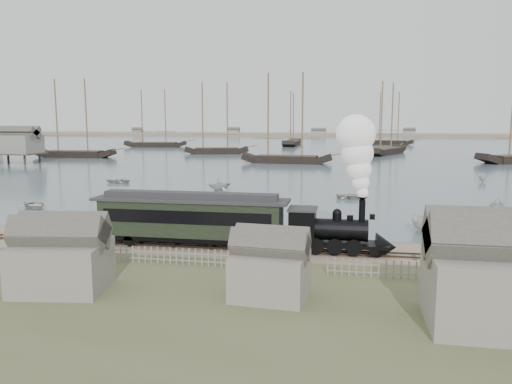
# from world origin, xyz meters

# --- Properties ---
(ground) EXTENTS (600.00, 600.00, 0.00)m
(ground) POSITION_xyz_m (0.00, 0.00, 0.00)
(ground) COLOR gray
(ground) RESTS_ON ground
(harbor_water) EXTENTS (600.00, 336.00, 0.06)m
(harbor_water) POSITION_xyz_m (0.00, 170.00, 0.03)
(harbor_water) COLOR #4D626E
(harbor_water) RESTS_ON ground
(rail_track) EXTENTS (120.00, 1.80, 0.16)m
(rail_track) POSITION_xyz_m (0.00, -2.00, 0.04)
(rail_track) COLOR #3E2B21
(rail_track) RESTS_ON ground
(picket_fence_west) EXTENTS (19.00, 0.10, 1.20)m
(picket_fence_west) POSITION_xyz_m (-6.50, -7.00, 0.00)
(picket_fence_west) COLOR gray
(picket_fence_west) RESTS_ON ground
(picket_fence_east) EXTENTS (15.00, 0.10, 1.20)m
(picket_fence_east) POSITION_xyz_m (12.50, -7.50, 0.00)
(picket_fence_east) COLOR gray
(picket_fence_east) RESTS_ON ground
(shed_left) EXTENTS (5.00, 4.00, 4.10)m
(shed_left) POSITION_xyz_m (-10.00, -13.00, 0.00)
(shed_left) COLOR gray
(shed_left) RESTS_ON ground
(shed_mid) EXTENTS (4.00, 3.50, 3.60)m
(shed_mid) POSITION_xyz_m (2.00, -12.00, 0.00)
(shed_mid) COLOR gray
(shed_mid) RESTS_ON ground
(shed_right) EXTENTS (6.00, 5.00, 5.10)m
(shed_right) POSITION_xyz_m (13.00, -14.00, 0.00)
(shed_right) COLOR gray
(shed_right) RESTS_ON ground
(far_spit) EXTENTS (500.00, 20.00, 1.80)m
(far_spit) POSITION_xyz_m (0.00, 250.00, 0.00)
(far_spit) COLOR gray
(far_spit) RESTS_ON ground
(locomotive) EXTENTS (7.88, 2.94, 9.82)m
(locomotive) POSITION_xyz_m (6.44, -2.00, 4.52)
(locomotive) COLOR black
(locomotive) RESTS_ON ground
(passenger_coach) EXTENTS (15.25, 2.94, 3.70)m
(passenger_coach) POSITION_xyz_m (-5.76, -2.00, 2.33)
(passenger_coach) COLOR black
(passenger_coach) RESTS_ON ground
(beached_dinghy) EXTENTS (3.95, 4.50, 0.77)m
(beached_dinghy) POSITION_xyz_m (0.45, 0.31, 0.39)
(beached_dinghy) COLOR beige
(beached_dinghy) RESTS_ON ground
(rowboat_0) EXTENTS (4.47, 4.71, 0.79)m
(rowboat_0) POSITION_xyz_m (-27.76, 10.56, 0.46)
(rowboat_0) COLOR beige
(rowboat_0) RESTS_ON harbor_water
(rowboat_1) EXTENTS (4.25, 4.34, 1.74)m
(rowboat_1) POSITION_xyz_m (-11.17, 27.95, 0.93)
(rowboat_1) COLOR beige
(rowboat_1) RESTS_ON harbor_water
(rowboat_2) EXTENTS (3.48, 1.71, 1.29)m
(rowboat_2) POSITION_xyz_m (12.46, 6.06, 0.70)
(rowboat_2) COLOR beige
(rowboat_2) RESTS_ON harbor_water
(rowboat_3) EXTENTS (2.64, 3.63, 0.74)m
(rowboat_3) POSITION_xyz_m (6.66, 23.63, 0.43)
(rowboat_3) COLOR beige
(rowboat_3) RESTS_ON harbor_water
(rowboat_4) EXTENTS (3.80, 3.63, 1.56)m
(rowboat_4) POSITION_xyz_m (21.93, 17.74, 0.84)
(rowboat_4) COLOR beige
(rowboat_4) RESTS_ON harbor_water
(rowboat_5) EXTENTS (3.48, 2.07, 1.26)m
(rowboat_5) POSITION_xyz_m (27.08, 44.32, 0.69)
(rowboat_5) COLOR beige
(rowboat_5) RESTS_ON harbor_water
(rowboat_6) EXTENTS (2.84, 3.86, 0.78)m
(rowboat_6) POSITION_xyz_m (-28.75, 32.96, 0.45)
(rowboat_6) COLOR beige
(rowboat_6) RESTS_ON harbor_water
(schooner_0) EXTENTS (21.15, 5.72, 20.00)m
(schooner_0) POSITION_xyz_m (-62.73, 79.27, 10.06)
(schooner_0) COLOR black
(schooner_0) RESTS_ON harbor_water
(schooner_1) EXTENTS (18.35, 8.93, 20.00)m
(schooner_1) POSITION_xyz_m (-30.16, 98.31, 10.06)
(schooner_1) COLOR black
(schooner_1) RESTS_ON harbor_water
(schooner_2) EXTENTS (20.13, 5.47, 20.00)m
(schooner_2) POSITION_xyz_m (-7.15, 72.20, 10.06)
(schooner_2) COLOR black
(schooner_2) RESTS_ON harbor_water
(schooner_3) EXTENTS (13.48, 21.92, 20.00)m
(schooner_3) POSITION_xyz_m (16.91, 105.40, 10.06)
(schooner_3) COLOR black
(schooner_3) RESTS_ON harbor_water
(schooner_6) EXTENTS (21.81, 7.72, 20.00)m
(schooner_6) POSITION_xyz_m (-59.85, 127.38, 10.06)
(schooner_6) COLOR black
(schooner_6) RESTS_ON harbor_water
(schooner_7) EXTENTS (5.65, 23.86, 20.00)m
(schooner_7) POSITION_xyz_m (-14.19, 147.94, 10.06)
(schooner_7) COLOR black
(schooner_7) RESTS_ON harbor_water
(schooner_8) EXTENTS (18.25, 7.29, 20.00)m
(schooner_8) POSITION_xyz_m (21.85, 158.10, 10.06)
(schooner_8) COLOR black
(schooner_8) RESTS_ON harbor_water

